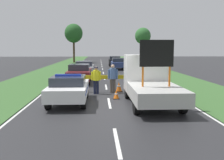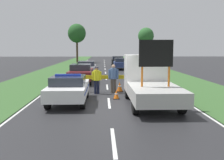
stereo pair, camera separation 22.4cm
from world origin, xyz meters
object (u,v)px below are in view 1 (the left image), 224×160
traffic_cone_near_police (116,94)px  queued_car_hatch_blue (118,63)px  police_car (69,88)px  queued_car_sedan_silver (84,68)px  pedestrian_civilian (113,76)px  police_officer (96,78)px  road_barrier (109,78)px  queued_car_sedan_black (115,61)px  roadside_tree_near_left (143,36)px  roadside_tree_near_right (74,33)px  traffic_cone_centre_front (119,87)px  queued_car_wagon_maroon (80,73)px  work_truck (149,80)px

traffic_cone_near_police → queued_car_hatch_blue: size_ratio=0.11×
police_car → queued_car_sedan_silver: size_ratio=0.97×
traffic_cone_near_police → pedestrian_civilian: bearing=92.2°
police_officer → queued_car_sedan_silver: 12.03m
road_barrier → pedestrian_civilian: pedestrian_civilian is taller
road_barrier → queued_car_hatch_blue: queued_car_hatch_blue is taller
queued_car_sedan_black → roadside_tree_near_left: roadside_tree_near_left is taller
queued_car_sedan_silver → roadside_tree_near_right: (-3.36, 24.72, 4.98)m
queued_car_hatch_blue → roadside_tree_near_right: roadside_tree_near_right is taller
police_car → roadside_tree_near_left: 36.04m
pedestrian_civilian → queued_car_sedan_silver: pedestrian_civilian is taller
queued_car_sedan_silver → traffic_cone_centre_front: bearing=104.2°
police_car → roadside_tree_near_right: bearing=90.0°
traffic_cone_centre_front → queued_car_wagon_maroon: bearing=123.0°
traffic_cone_near_police → roadside_tree_near_right: 39.20m
traffic_cone_near_police → roadside_tree_near_left: bearing=78.0°
police_car → pedestrian_civilian: 3.83m
work_truck → pedestrian_civilian: bearing=-61.7°
traffic_cone_near_police → queued_car_wagon_maroon: size_ratio=0.11×
traffic_cone_near_police → roadside_tree_near_right: bearing=98.7°
queued_car_wagon_maroon → roadside_tree_near_left: bearing=-109.9°
queued_car_sedan_silver → roadside_tree_near_right: roadside_tree_near_right is taller
traffic_cone_centre_front → traffic_cone_near_police: bearing=-97.9°
police_officer → pedestrian_civilian: pedestrian_civilian is taller
road_barrier → roadside_tree_near_right: bearing=98.2°
queued_car_sedan_black → roadside_tree_near_right: bearing=-54.6°
police_officer → queued_car_sedan_black: bearing=-110.0°
traffic_cone_centre_front → roadside_tree_near_right: roadside_tree_near_right is taller
pedestrian_civilian → queued_car_wagon_maroon: size_ratio=0.39×
road_barrier → traffic_cone_near_police: size_ratio=6.77×
police_car → queued_car_sedan_black: bearing=77.0°
road_barrier → police_officer: 1.06m
police_car → pedestrian_civilian: pedestrian_civilian is taller
queued_car_wagon_maroon → work_truck: bearing=117.5°
pedestrian_civilian → roadside_tree_near_right: roadside_tree_near_right is taller
queued_car_sedan_silver → traffic_cone_near_police: bearing=100.3°
queued_car_wagon_maroon → police_officer: bearing=104.9°
queued_car_wagon_maroon → roadside_tree_near_right: 32.04m
work_truck → roadside_tree_near_right: bearing=-80.3°
road_barrier → queued_car_sedan_silver: bearing=100.3°
pedestrian_civilian → queued_car_wagon_maroon: pedestrian_civilian is taller
queued_car_hatch_blue → roadside_tree_near_right: size_ratio=0.59×
work_truck → police_officer: size_ratio=3.33×
road_barrier → traffic_cone_centre_front: (0.67, 0.10, -0.58)m
road_barrier → roadside_tree_near_right: 36.71m
traffic_cone_near_police → queued_car_sedan_black: queued_car_sedan_black is taller
police_officer → traffic_cone_near_police: size_ratio=3.34×
traffic_cone_centre_front → queued_car_sedan_black: 25.38m
pedestrian_civilian → queued_car_hatch_blue: pedestrian_civilian is taller
police_officer → traffic_cone_centre_front: police_officer is taller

